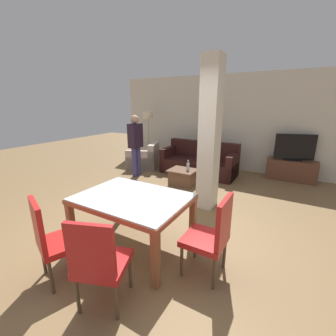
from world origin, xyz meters
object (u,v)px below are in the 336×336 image
at_px(tv_screen, 295,148).
at_px(dining_chair_near_right, 99,260).
at_px(dining_chair_near_left, 53,237).
at_px(armchair, 144,159).
at_px(bottle, 188,167).
at_px(sofa, 199,163).
at_px(tv_stand, 291,170).
at_px(standing_person, 136,142).
at_px(dining_table, 133,207).
at_px(floor_lamp, 148,120).
at_px(coffee_table, 183,177).
at_px(dining_chair_head_right, 212,234).

bearing_deg(tv_screen, dining_chair_near_right, 58.89).
relative_size(dining_chair_near_left, armchair, 0.90).
bearing_deg(bottle, armchair, 157.40).
xyz_separation_m(sofa, tv_screen, (2.25, 0.68, 0.55)).
bearing_deg(tv_stand, dining_chair_near_left, -112.29).
relative_size(bottle, standing_person, 0.15).
xyz_separation_m(dining_table, dining_chair_near_right, (0.35, -0.94, -0.06)).
bearing_deg(bottle, floor_lamp, 145.45).
bearing_deg(dining_chair_near_right, floor_lamp, 99.65).
xyz_separation_m(tv_stand, standing_person, (-3.64, -1.70, 0.67)).
relative_size(dining_chair_near_right, coffee_table, 1.54).
height_order(sofa, tv_stand, sofa).
distance_m(tv_stand, floor_lamp, 4.43).
height_order(dining_table, coffee_table, dining_table).
xyz_separation_m(sofa, floor_lamp, (-2.03, 0.47, 1.08)).
bearing_deg(coffee_table, armchair, 155.49).
distance_m(dining_chair_near_left, sofa, 4.45).
relative_size(armchair, floor_lamp, 0.66).
height_order(bottle, floor_lamp, floor_lamp).
distance_m(dining_table, dining_chair_near_left, 0.98).
height_order(dining_table, dining_chair_near_left, dining_chair_near_left).
xyz_separation_m(dining_chair_near_right, armchair, (-2.54, 4.20, -0.26)).
bearing_deg(bottle, tv_stand, 38.88).
bearing_deg(sofa, floor_lamp, -13.05).
distance_m(dining_table, tv_screen, 4.56).
bearing_deg(dining_chair_near_right, bottle, 81.09).
bearing_deg(bottle, standing_person, 179.99).
bearing_deg(dining_chair_near_right, armchair, 100.50).
relative_size(dining_chair_head_right, floor_lamp, 0.60).
bearing_deg(dining_chair_near_left, tv_screen, 88.80).
bearing_deg(armchair, coffee_table, -135.57).
distance_m(dining_chair_near_left, dining_chair_near_right, 0.71).
xyz_separation_m(dining_table, dining_chair_near_left, (-0.35, -0.92, -0.06)).
bearing_deg(dining_chair_head_right, bottle, 30.40).
xyz_separation_m(armchair, standing_person, (0.29, -0.76, 0.66)).
relative_size(dining_table, armchair, 1.32).
relative_size(floor_lamp, standing_person, 1.01).
height_order(dining_chair_near_right, tv_stand, dining_chair_near_right).
distance_m(armchair, bottle, 1.99).
bearing_deg(armchair, dining_table, -167.24).
bearing_deg(coffee_table, tv_stand, 37.43).
distance_m(dining_chair_near_right, standing_person, 4.13).
height_order(tv_screen, floor_lamp, floor_lamp).
bearing_deg(tv_screen, bottle, 22.94).
xyz_separation_m(dining_chair_near_right, floor_lamp, (-2.89, 4.94, 0.84)).
bearing_deg(armchair, standing_person, 179.92).
height_order(coffee_table, bottle, bottle).
distance_m(bottle, tv_screen, 2.74).
bearing_deg(standing_person, dining_chair_head_right, 50.70).
height_order(dining_chair_near_left, standing_person, standing_person).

